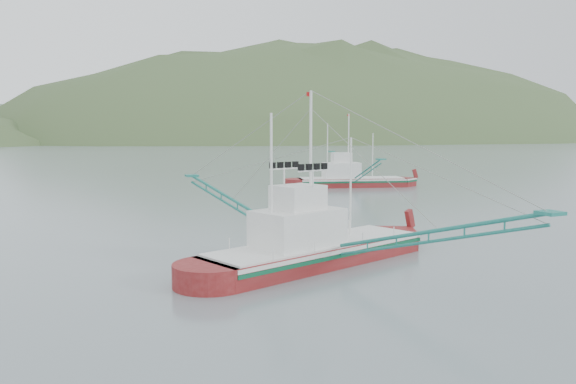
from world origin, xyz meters
name	(u,v)px	position (x,y,z in m)	size (l,w,h in m)	color
ground	(330,254)	(0.00, 0.00, 0.00)	(1200.00, 1200.00, 0.00)	slate
main_boat	(315,229)	(-2.07, -1.92, 2.00)	(14.56, 24.87, 10.32)	maroon
bg_boat_right	(351,172)	(23.50, 36.06, 2.03)	(15.00, 25.61, 10.64)	maroon
headland_right	(328,141)	(240.00, 430.00, 0.00)	(684.00, 432.00, 306.00)	#3D532B
ridge_distant	(77,140)	(30.00, 560.00, 0.00)	(960.00, 400.00, 240.00)	slate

